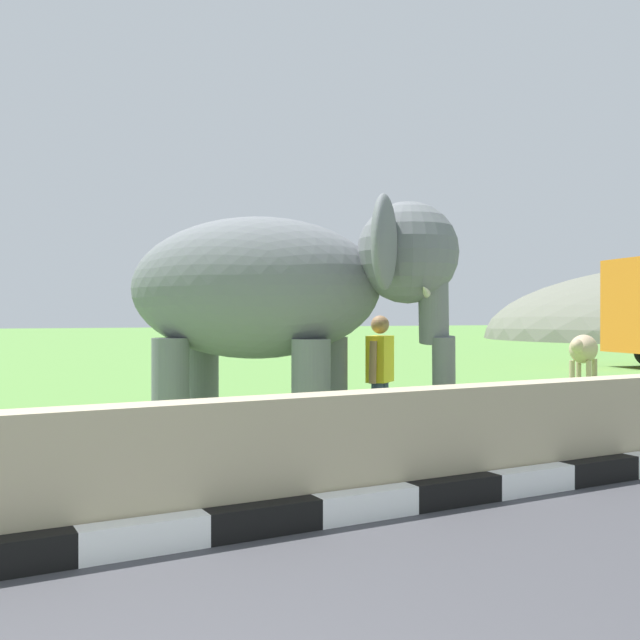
# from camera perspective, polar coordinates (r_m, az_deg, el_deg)

# --- Properties ---
(barrier_parapet) EXTENTS (28.00, 0.36, 1.00)m
(barrier_parapet) POSITION_cam_1_polar(r_m,az_deg,el_deg) (5.87, -4.73, -10.92)
(barrier_parapet) COLOR tan
(barrier_parapet) RESTS_ON ground_plane
(elephant) EXTENTS (3.87, 3.79, 2.95)m
(elephant) POSITION_cam_1_polar(r_m,az_deg,el_deg) (8.68, -3.05, 2.20)
(elephant) COLOR slate
(elephant) RESTS_ON ground_plane
(person_handler) EXTENTS (0.56, 0.46, 1.66)m
(person_handler) POSITION_cam_1_polar(r_m,az_deg,el_deg) (9.20, 4.71, -4.19)
(person_handler) COLOR navy
(person_handler) RESTS_ON ground_plane
(cow_mid) EXTENTS (1.81, 1.38, 1.23)m
(cow_mid) POSITION_cam_1_polar(r_m,az_deg,el_deg) (17.86, 19.87, -2.23)
(cow_mid) COLOR tan
(cow_mid) RESTS_ON ground_plane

